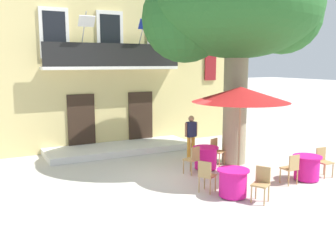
{
  "coord_description": "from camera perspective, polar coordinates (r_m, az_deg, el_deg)",
  "views": [
    {
      "loc": [
        -5.28,
        -9.94,
        3.56
      ],
      "look_at": [
        0.86,
        1.86,
        1.3
      ],
      "focal_mm": 40.17,
      "sensor_mm": 36.0,
      "label": 1
    }
  ],
  "objects": [
    {
      "name": "pedestrian_near_entrance",
      "position": [
        13.99,
        3.52,
        -1.29
      ],
      "size": [
        0.53,
        0.26,
        1.62
      ],
      "color": "gold",
      "rests_on": "ground"
    },
    {
      "name": "ground_plane",
      "position": [
        11.8,
        0.48,
        -7.91
      ],
      "size": [
        120.0,
        120.0,
        0.0
      ],
      "primitive_type": "plane",
      "color": "beige"
    },
    {
      "name": "cafe_chair_front_0",
      "position": [
        12.09,
        3.79,
        -4.89
      ],
      "size": [
        0.5,
        0.5,
        0.91
      ],
      "color": "tan",
      "rests_on": "ground"
    },
    {
      "name": "cafe_umbrella",
      "position": [
        11.33,
        10.97,
        4.66
      ],
      "size": [
        2.9,
        2.9,
        2.85
      ],
      "color": "#997A56",
      "rests_on": "ground"
    },
    {
      "name": "cafe_chair_near_tree_0",
      "position": [
        12.81,
        22.48,
        -4.79
      ],
      "size": [
        0.42,
        0.42,
        0.91
      ],
      "color": "tan",
      "rests_on": "ground"
    },
    {
      "name": "cafe_chair_front_1",
      "position": [
        13.35,
        7.35,
        -3.56
      ],
      "size": [
        0.52,
        0.52,
        0.91
      ],
      "color": "tan",
      "rests_on": "ground"
    },
    {
      "name": "cafe_chair_middle_1",
      "position": [
        10.44,
        5.83,
        -7.28
      ],
      "size": [
        0.55,
        0.55,
        0.91
      ],
      "color": "tan",
      "rests_on": "ground"
    },
    {
      "name": "entrance_step_platform",
      "position": [
        15.3,
        -7.26,
        -3.41
      ],
      "size": [
        5.87,
        1.87,
        0.25
      ],
      "primitive_type": "cube",
      "color": "silver",
      "rests_on": "ground"
    },
    {
      "name": "cafe_table_front",
      "position": [
        12.73,
        5.73,
        -4.81
      ],
      "size": [
        0.86,
        0.86,
        0.76
      ],
      "color": "#DB1984",
      "rests_on": "ground"
    },
    {
      "name": "cafe_chair_near_tree_1",
      "position": [
        11.64,
        18.19,
        -5.95
      ],
      "size": [
        0.41,
        0.41,
        0.91
      ],
      "color": "tan",
      "rests_on": "ground"
    },
    {
      "name": "building_facade",
      "position": [
        17.68,
        -10.86,
        10.08
      ],
      "size": [
        13.0,
        5.09,
        7.5
      ],
      "color": "#DBC67F",
      "rests_on": "ground"
    },
    {
      "name": "cafe_chair_middle_0",
      "position": [
        10.05,
        14.0,
        -8.21
      ],
      "size": [
        0.55,
        0.55,
        0.91
      ],
      "color": "tan",
      "rests_on": "ground"
    },
    {
      "name": "plane_tree",
      "position": [
        13.4,
        10.1,
        16.87
      ],
      "size": [
        6.02,
        5.29,
        7.21
      ],
      "color": "gray",
      "rests_on": "ground"
    },
    {
      "name": "cafe_table_near_tree",
      "position": [
        12.26,
        20.32,
        -5.95
      ],
      "size": [
        0.86,
        0.86,
        0.76
      ],
      "color": "#DB1984",
      "rests_on": "ground"
    },
    {
      "name": "cafe_table_middle",
      "position": [
        10.27,
        9.82,
        -8.48
      ],
      "size": [
        0.86,
        0.86,
        0.76
      ],
      "color": "#DB1984",
      "rests_on": "ground"
    }
  ]
}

